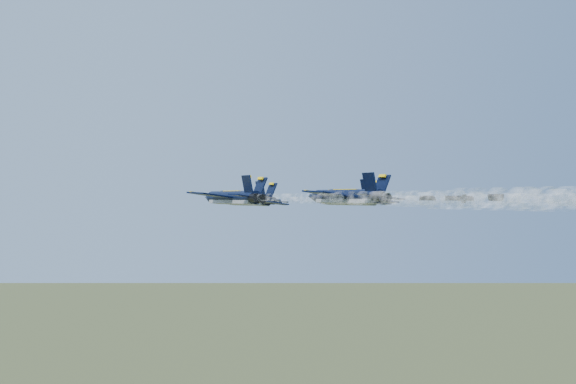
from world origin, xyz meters
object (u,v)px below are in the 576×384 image
object	(u,v)px
jet_left	(232,198)
jet_slot	(345,197)
jet_lead	(247,200)
jet_right	(346,199)

from	to	relation	value
jet_left	jet_slot	xyz separation A→B (m)	(13.06, -11.55, 0.00)
jet_lead	jet_left	size ratio (longest dim) A/B	1.00
jet_right	jet_lead	bearing A→B (deg)	126.07
jet_lead	jet_right	size ratio (longest dim) A/B	1.00
jet_right	jet_slot	world-z (taller)	same
jet_lead	jet_right	distance (m)	18.13
jet_slot	jet_right	bearing A→B (deg)	55.09
jet_right	jet_slot	distance (m)	18.20
jet_left	jet_right	world-z (taller)	same
jet_left	jet_slot	bearing A→B (deg)	-52.59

